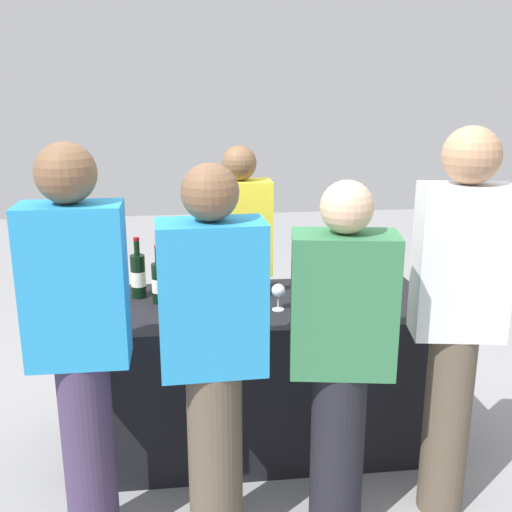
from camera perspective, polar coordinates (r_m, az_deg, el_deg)
ground_plane at (r=3.53m, az=0.00°, el=-16.50°), size 12.00×12.00×0.00m
tasting_table at (r=3.34m, az=0.00°, el=-10.74°), size 1.82×0.75×0.79m
wine_bottle_0 at (r=3.29m, az=-10.82°, el=-1.78°), size 0.08×0.08×0.32m
wine_bottle_1 at (r=3.19m, az=-8.98°, el=-2.42°), size 0.07×0.07×0.31m
wine_bottle_2 at (r=3.26m, az=-3.51°, el=-1.85°), size 0.08×0.08×0.30m
wine_bottle_3 at (r=3.28m, az=-0.99°, el=-1.64°), size 0.07×0.07×0.31m
wine_bottle_4 at (r=3.26m, az=0.65°, el=-1.79°), size 0.07×0.07×0.31m
wine_bottle_5 at (r=3.34m, az=6.48°, el=-1.39°), size 0.07×0.07×0.31m
wine_bottle_6 at (r=3.34m, az=10.73°, el=-1.46°), size 0.07×0.07×0.32m
wine_glass_0 at (r=2.97m, az=-5.47°, el=-3.96°), size 0.07×0.07×0.13m
wine_glass_1 at (r=3.05m, az=2.07°, el=-3.30°), size 0.07×0.07×0.14m
wine_glass_2 at (r=3.05m, az=7.07°, el=-3.45°), size 0.07×0.07×0.14m
ice_bucket at (r=3.24m, az=8.85°, el=-2.62°), size 0.18×0.18×0.16m
server_pouring at (r=3.76m, az=-1.50°, el=-0.55°), size 0.38×0.21×1.53m
guest_0 at (r=2.51m, az=-15.96°, el=-7.45°), size 0.38×0.23×1.68m
guest_1 at (r=2.45m, az=-3.96°, el=-8.87°), size 0.42×0.24×1.61m
guest_2 at (r=2.55m, az=7.84°, el=-9.10°), size 0.44×0.29×1.54m
guest_3 at (r=2.74m, az=18.04°, el=-4.95°), size 0.40×0.26×1.73m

